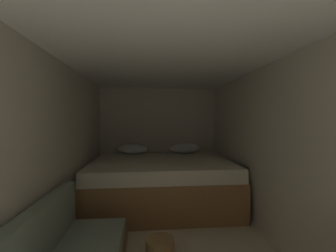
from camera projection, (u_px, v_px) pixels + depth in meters
wall_back at (159, 138)px, 4.68m from camera, size 2.50×0.05×2.09m
wall_left at (43, 160)px, 2.12m from camera, size 0.05×4.88×2.09m
wall_right at (286, 156)px, 2.34m from camera, size 0.05×4.88×2.09m
ceiling_slab at (170, 50)px, 2.20m from camera, size 2.50×4.88×0.05m
bed at (161, 181)px, 3.76m from camera, size 2.28×1.78×0.95m
wicker_basket at (160, 248)px, 2.29m from camera, size 0.30×0.30×0.19m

